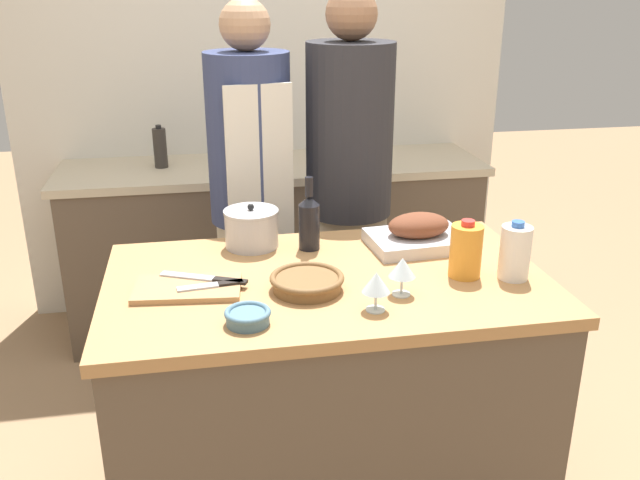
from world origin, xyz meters
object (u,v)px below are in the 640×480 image
object	(u,v)px
wicker_basket	(307,282)
mixing_bowl	(248,316)
roasting_pan	(418,234)
cutting_board	(188,288)
wine_glass_left	(376,283)
wine_bottle_green	(309,221)
condiment_bottle_tall	(160,148)
person_cook_guest	(349,183)
milk_jug	(515,252)
knife_paring	(213,285)
person_cook_aproned	(251,191)
juice_jug	(466,251)
wine_glass_right	(402,268)
knife_chef	(207,278)
stock_pot	(252,228)
condiment_bottle_short	(324,146)

from	to	relation	value
wicker_basket	mixing_bowl	world-z (taller)	wicker_basket
roasting_pan	cutting_board	bearing A→B (deg)	-164.28
wine_glass_left	wine_bottle_green	bearing A→B (deg)	101.82
wine_glass_left	condiment_bottle_tall	size ratio (longest dim) A/B	0.55
roasting_pan	person_cook_guest	distance (m)	0.57
milk_jug	wine_bottle_green	distance (m)	0.70
milk_jug	knife_paring	size ratio (longest dim) A/B	0.94
person_cook_aproned	person_cook_guest	size ratio (longest dim) A/B	0.98
knife_paring	juice_jug	bearing A→B (deg)	-1.98
juice_jug	wine_glass_right	world-z (taller)	juice_jug
cutting_board	person_cook_aproned	distance (m)	0.86
roasting_pan	cutting_board	size ratio (longest dim) A/B	1.06
knife_chef	wicker_basket	bearing A→B (deg)	-17.96
roasting_pan	person_cook_aproned	xyz separation A→B (m)	(-0.54, 0.59, 0.02)
condiment_bottle_tall	person_cook_aproned	xyz separation A→B (m)	(0.40, -0.71, -0.04)
stock_pot	person_cook_aproned	world-z (taller)	person_cook_aproned
wicker_basket	wine_bottle_green	size ratio (longest dim) A/B	0.87
person_cook_aproned	condiment_bottle_tall	bearing A→B (deg)	109.97
milk_jug	knife_paring	distance (m)	0.95
mixing_bowl	juice_jug	size ratio (longest dim) A/B	0.69
wine_glass_left	person_cook_guest	world-z (taller)	person_cook_guest
condiment_bottle_short	person_cook_guest	size ratio (longest dim) A/B	0.12
stock_pot	wine_bottle_green	bearing A→B (deg)	-16.80
wicker_basket	mixing_bowl	size ratio (longest dim) A/B	1.76
knife_chef	person_cook_aproned	distance (m)	0.81
roasting_pan	wicker_basket	world-z (taller)	roasting_pan
wicker_basket	wine_glass_left	xyz separation A→B (m)	(0.17, -0.17, 0.06)
wicker_basket	juice_jug	world-z (taller)	juice_jug
juice_jug	wine_glass_left	xyz separation A→B (m)	(-0.34, -0.19, -0.00)
roasting_pan	knife_chef	size ratio (longest dim) A/B	1.32
wicker_basket	knife_paring	world-z (taller)	wicker_basket
milk_jug	wine_glass_left	size ratio (longest dim) A/B	1.61
condiment_bottle_tall	person_cook_aproned	world-z (taller)	person_cook_aproned
knife_chef	stock_pot	bearing A→B (deg)	60.86
wine_glass_left	condiment_bottle_tall	world-z (taller)	condiment_bottle_tall
stock_pot	condiment_bottle_short	world-z (taller)	condiment_bottle_short
wine_bottle_green	wine_glass_right	size ratio (longest dim) A/B	2.18
juice_jug	knife_chef	distance (m)	0.82
knife_paring	condiment_bottle_tall	size ratio (longest dim) A/B	0.94
wicker_basket	milk_jug	xyz separation A→B (m)	(0.66, -0.03, 0.06)
person_cook_guest	person_cook_aproned	bearing A→B (deg)	175.17
mixing_bowl	person_cook_guest	world-z (taller)	person_cook_guest
wine_bottle_green	wine_glass_right	distance (m)	0.47
wine_glass_left	person_cook_guest	size ratio (longest dim) A/B	0.07
condiment_bottle_tall	wine_bottle_green	bearing A→B (deg)	-65.96
stock_pot	condiment_bottle_tall	world-z (taller)	condiment_bottle_tall
wine_glass_left	knife_paring	size ratio (longest dim) A/B	0.58
stock_pot	wine_glass_left	bearing A→B (deg)	-61.92
wicker_basket	wine_bottle_green	bearing A→B (deg)	79.24
roasting_pan	wine_bottle_green	bearing A→B (deg)	172.15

